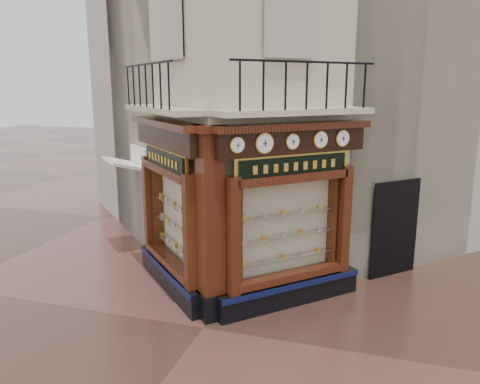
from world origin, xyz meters
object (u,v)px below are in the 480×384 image
at_px(corner_pilaster, 211,227).
at_px(clock_e, 342,138).
at_px(clock_c, 293,142).
at_px(clock_a, 237,145).
at_px(signboard_left, 165,160).
at_px(signboard_right, 294,166).
at_px(clock_b, 264,143).
at_px(clock_d, 320,140).
at_px(awning, 128,250).

distance_m(corner_pilaster, clock_e, 3.37).
xyz_separation_m(corner_pilaster, clock_c, (1.45, 0.85, 1.67)).
height_order(clock_a, signboard_left, clock_a).
xyz_separation_m(clock_a, signboard_right, (0.89, 1.05, -0.52)).
relative_size(clock_b, clock_e, 1.15).
xyz_separation_m(clock_a, signboard_left, (-2.03, 1.05, -0.52)).
height_order(corner_pilaster, clock_c, corner_pilaster).
bearing_deg(clock_c, signboard_left, 131.72).
distance_m(clock_b, clock_c, 0.65).
bearing_deg(clock_d, signboard_right, 169.00).
bearing_deg(clock_e, corner_pilaster, 171.62).
xyz_separation_m(clock_c, signboard_right, (0.01, 0.17, -0.52)).
xyz_separation_m(clock_a, clock_b, (0.42, 0.42, -0.00)).
distance_m(clock_b, awning, 6.56).
distance_m(clock_a, signboard_left, 2.34).
xyz_separation_m(clock_b, clock_e, (1.36, 1.36, 0.00)).
bearing_deg(clock_c, clock_e, 0.00).
xyz_separation_m(clock_e, signboard_right, (-0.89, -0.73, -0.52)).
bearing_deg(awning, signboard_right, -156.45).
distance_m(clock_c, signboard_right, 0.55).
height_order(corner_pilaster, clock_a, corner_pilaster).
distance_m(clock_b, clock_d, 1.35).
relative_size(corner_pilaster, clock_d, 11.20).
relative_size(signboard_left, signboard_right, 0.95).
distance_m(clock_d, signboard_right, 0.78).
height_order(signboard_left, signboard_right, signboard_right).
height_order(clock_b, signboard_right, clock_b).
bearing_deg(awning, clock_b, -164.42).
bearing_deg(signboard_left, clock_a, -162.37).
xyz_separation_m(clock_c, clock_d, (0.49, 0.49, -0.00)).
bearing_deg(corner_pilaster, clock_c, -14.73).
bearing_deg(signboard_right, clock_d, -11.00).
xyz_separation_m(clock_b, clock_d, (0.95, 0.95, 0.00)).
relative_size(clock_d, signboard_left, 0.19).
xyz_separation_m(clock_d, signboard_right, (-0.48, -0.32, -0.52)).
relative_size(corner_pilaster, clock_a, 12.97).
relative_size(corner_pilaster, awning, 2.64).
xyz_separation_m(clock_c, clock_e, (0.90, 0.90, 0.00)).
height_order(clock_d, awning, clock_d).
height_order(clock_e, signboard_right, clock_e).
bearing_deg(clock_a, clock_c, 0.00).
xyz_separation_m(clock_e, awning, (-6.13, 1.33, -3.62)).
xyz_separation_m(clock_d, signboard_left, (-3.40, -0.32, -0.52)).
height_order(clock_a, clock_d, clock_d).
bearing_deg(corner_pilaster, signboard_left, 100.25).
distance_m(clock_c, clock_d, 0.69).
relative_size(clock_b, clock_d, 1.14).
height_order(corner_pilaster, signboard_right, corner_pilaster).
bearing_deg(clock_a, clock_b, 0.00).
distance_m(clock_c, clock_e, 1.27).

